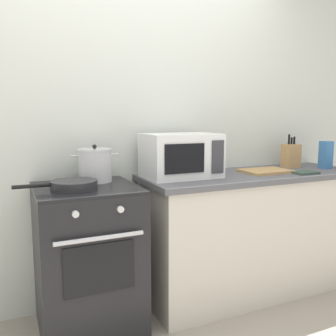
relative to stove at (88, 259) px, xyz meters
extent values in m
cube|color=silver|center=(0.65, 0.37, 0.79)|extent=(4.40, 0.10, 2.50)
cube|color=beige|center=(1.25, 0.02, -0.02)|extent=(1.64, 0.56, 0.88)
cube|color=#59595E|center=(1.25, 0.02, 0.44)|extent=(1.70, 0.60, 0.04)
cube|color=black|center=(0.00, 0.00, -0.01)|extent=(0.60, 0.60, 0.90)
cube|color=black|center=(0.00, 0.00, 0.45)|extent=(0.60, 0.60, 0.02)
cube|color=black|center=(0.00, -0.30, 0.06)|extent=(0.39, 0.01, 0.28)
cylinder|color=silver|center=(0.00, -0.33, 0.24)|extent=(0.48, 0.02, 0.02)
cylinder|color=silver|center=(-0.12, -0.31, 0.38)|extent=(0.04, 0.02, 0.04)
cylinder|color=silver|center=(0.12, -0.31, 0.38)|extent=(0.04, 0.02, 0.04)
cylinder|color=silver|center=(0.09, 0.14, 0.56)|extent=(0.21, 0.21, 0.20)
cylinder|color=silver|center=(0.09, 0.14, 0.67)|extent=(0.22, 0.22, 0.01)
sphere|color=black|center=(0.09, 0.14, 0.69)|extent=(0.03, 0.03, 0.03)
cylinder|color=silver|center=(-0.04, 0.14, 0.63)|extent=(0.05, 0.01, 0.01)
cylinder|color=silver|center=(0.22, 0.14, 0.63)|extent=(0.05, 0.01, 0.01)
cylinder|color=#28282B|center=(-0.08, -0.05, 0.48)|extent=(0.27, 0.27, 0.05)
cylinder|color=black|center=(-0.31, -0.05, 0.49)|extent=(0.20, 0.02, 0.02)
cube|color=white|center=(0.67, 0.08, 0.61)|extent=(0.50, 0.36, 0.30)
cube|color=black|center=(0.61, -0.10, 0.61)|extent=(0.28, 0.01, 0.19)
cube|color=#38383D|center=(0.86, -0.10, 0.61)|extent=(0.09, 0.01, 0.22)
cube|color=tan|center=(1.35, 0.00, 0.47)|extent=(0.36, 0.26, 0.02)
cube|color=tan|center=(1.71, 0.14, 0.55)|extent=(0.13, 0.10, 0.19)
cylinder|color=black|center=(1.69, 0.14, 0.69)|extent=(0.02, 0.02, 0.08)
cylinder|color=black|center=(1.71, 0.14, 0.68)|extent=(0.02, 0.02, 0.06)
cylinder|color=black|center=(1.74, 0.14, 0.68)|extent=(0.02, 0.02, 0.06)
cube|color=teal|center=(1.92, -0.03, 0.57)|extent=(0.08, 0.08, 0.22)
cube|color=#384C42|center=(1.57, -0.16, 0.47)|extent=(0.18, 0.14, 0.02)
camera|label=1|loc=(-0.43, -2.17, 0.88)|focal=39.06mm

